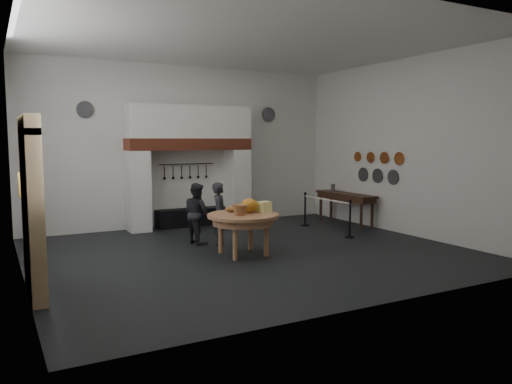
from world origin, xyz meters
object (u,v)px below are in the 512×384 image
iron_range (190,217)px  barrier_post_far (305,210)px  visitor_near (220,214)px  side_table (345,194)px  barrier_post_near (350,220)px  work_table (243,216)px  visitor_far (197,213)px

iron_range → barrier_post_far: bearing=-26.7°
visitor_near → iron_range: bearing=18.4°
barrier_post_far → visitor_near: bearing=-158.9°
iron_range → side_table: size_ratio=0.86×
visitor_near → barrier_post_near: bearing=-79.1°
work_table → barrier_post_near: barrier_post_near is taller
barrier_post_near → barrier_post_far: (0.00, 2.00, 0.00)m
visitor_far → side_table: bearing=-94.0°
iron_range → visitor_far: size_ratio=1.32×
visitor_near → side_table: bearing=-53.9°
visitor_far → barrier_post_far: (3.61, 0.83, -0.27)m
iron_range → visitor_near: visitor_near is taller
visitor_far → visitor_near: bearing=-145.1°
work_table → barrier_post_near: size_ratio=1.69×
iron_range → visitor_near: size_ratio=1.30×
barrier_post_far → barrier_post_near: bearing=-90.0°
work_table → barrier_post_near: 3.23m
visitor_near → visitor_far: size_ratio=1.02×
barrier_post_near → barrier_post_far: same height
iron_range → barrier_post_near: bearing=-49.9°
side_table → work_table: bearing=-154.6°
work_table → barrier_post_far: barrier_post_far is taller
visitor_near → barrier_post_far: (3.21, 1.23, -0.28)m
barrier_post_near → barrier_post_far: size_ratio=1.00×
side_table → barrier_post_far: size_ratio=2.44×
iron_range → barrier_post_near: size_ratio=2.11×
visitor_near → side_table: (4.38, 0.91, 0.14)m
visitor_far → barrier_post_near: size_ratio=1.59×
work_table → visitor_far: size_ratio=1.06×
barrier_post_far → iron_range: bearing=153.3°
barrier_post_near → side_table: bearing=55.0°
work_table → barrier_post_far: size_ratio=1.69×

